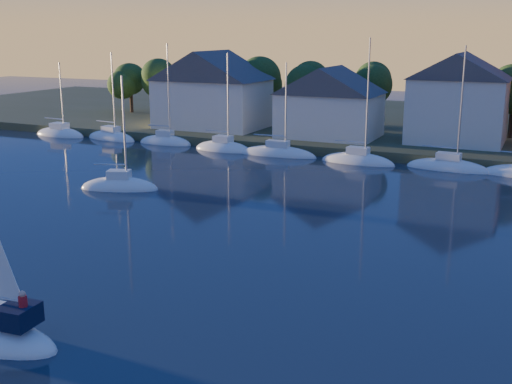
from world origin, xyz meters
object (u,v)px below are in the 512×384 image
Objects in this scene: clubhouse_west at (212,88)px; clubhouse_centre at (330,101)px; clubhouse_east at (459,97)px; drifting_sailboat_left at (120,188)px.

clubhouse_centre is (16.00, -1.00, -0.80)m from clubhouse_west.
drifting_sailboat_left is at bearing -127.49° from clubhouse_east.
clubhouse_east reaches higher than clubhouse_west.
clubhouse_centre is at bearing 52.58° from drifting_sailboat_left.
drifting_sailboat_left is (-23.07, -30.08, -5.90)m from clubhouse_east.
clubhouse_west is 30.45m from drifting_sailboat_left.
clubhouse_east is 0.99× the size of drifting_sailboat_left.
clubhouse_west is 16.05m from clubhouse_centre.
clubhouse_east reaches higher than clubhouse_centre.
clubhouse_west is at bearing -178.09° from clubhouse_east.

